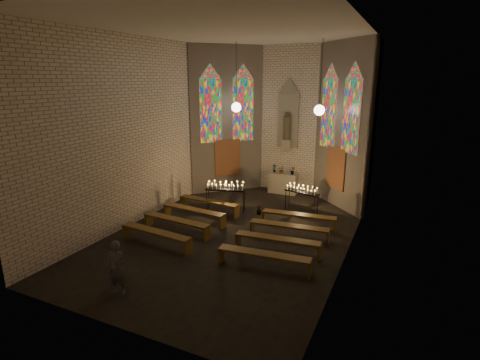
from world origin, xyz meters
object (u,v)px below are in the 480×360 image
votive_stand_right (302,190)px  visitor (117,268)px  altar (283,183)px  votive_stand_left (226,187)px  aisle_flower_pot (259,210)px

votive_stand_right → visitor: bearing=-92.1°
visitor → altar: bearing=69.9°
votive_stand_left → visitor: 6.83m
votive_stand_right → aisle_flower_pot: bearing=-129.8°
aisle_flower_pot → votive_stand_right: (1.50, 1.03, 0.74)m
votive_stand_right → visitor: (-2.62, -8.08, -0.21)m
votive_stand_left → visitor: visitor is taller
votive_stand_left → aisle_flower_pot: bearing=-5.3°
altar → visitor: (-1.06, -10.34, 0.23)m
aisle_flower_pot → votive_stand_right: votive_stand_right is taller
votive_stand_left → votive_stand_right: size_ratio=1.12×
altar → aisle_flower_pot: size_ratio=3.49×
altar → visitor: visitor is taller
altar → votive_stand_right: votive_stand_right is taller
aisle_flower_pot → votive_stand_left: votive_stand_left is taller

